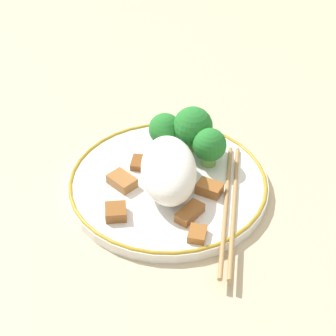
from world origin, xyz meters
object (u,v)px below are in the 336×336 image
at_px(plate, 168,183).
at_px(chopsticks, 230,206).
at_px(broccoli_back_center, 193,127).
at_px(broccoli_back_right, 164,130).
at_px(broccoli_back_left, 210,146).

distance_m(plate, chopsticks, 0.09).
xyz_separation_m(broccoli_back_center, chopsticks, (-0.12, -0.03, -0.03)).
relative_size(plate, chopsticks, 1.13).
bearing_deg(broccoli_back_center, broccoli_back_right, 78.03).
distance_m(plate, broccoli_back_right, 0.08).
bearing_deg(plate, chopsticks, -127.76).
bearing_deg(broccoli_back_right, chopsticks, -150.05).
height_order(broccoli_back_left, broccoli_back_center, broccoli_back_center).
bearing_deg(broccoli_back_center, broccoli_back_left, -149.66).
height_order(broccoli_back_center, chopsticks, broccoli_back_center).
xyz_separation_m(plate, chopsticks, (-0.05, -0.07, 0.01)).
bearing_deg(broccoli_back_right, plate, -178.80).
bearing_deg(broccoli_back_left, broccoli_back_center, 30.34).
xyz_separation_m(broccoli_back_center, broccoli_back_right, (0.01, 0.04, -0.01)).
relative_size(plate, broccoli_back_left, 4.81).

